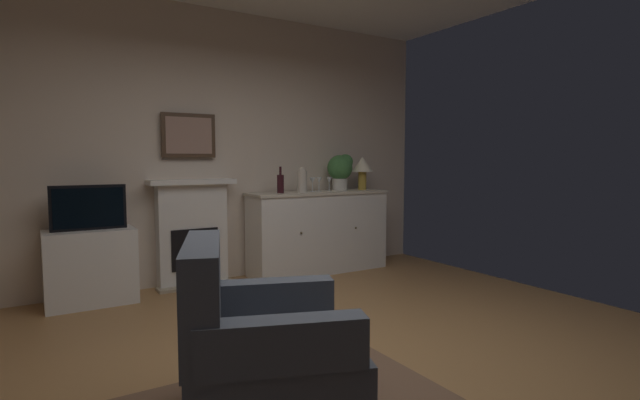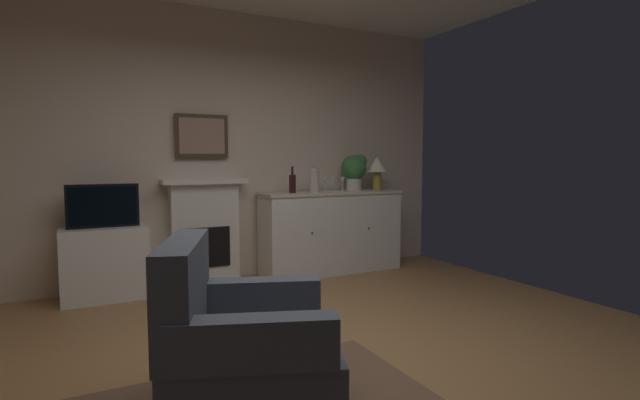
% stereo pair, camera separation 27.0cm
% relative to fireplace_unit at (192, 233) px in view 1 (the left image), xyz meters
% --- Properties ---
extents(ground_plane, '(5.36, 5.29, 0.10)m').
position_rel_fireplace_unit_xyz_m(ground_plane, '(0.28, -2.49, -0.60)').
color(ground_plane, '#9E7042').
rests_on(ground_plane, ground).
extents(wall_rear, '(5.36, 0.06, 2.88)m').
position_rel_fireplace_unit_xyz_m(wall_rear, '(0.28, 0.13, 0.89)').
color(wall_rear, beige).
rests_on(wall_rear, ground_plane).
extents(fireplace_unit, '(0.87, 0.30, 1.10)m').
position_rel_fireplace_unit_xyz_m(fireplace_unit, '(0.00, 0.00, 0.00)').
color(fireplace_unit, white).
rests_on(fireplace_unit, ground_plane).
extents(framed_picture, '(0.55, 0.04, 0.45)m').
position_rel_fireplace_unit_xyz_m(framed_picture, '(0.00, 0.05, 1.00)').
color(framed_picture, '#473323').
extents(sideboard_cabinet, '(1.67, 0.49, 0.94)m').
position_rel_fireplace_unit_xyz_m(sideboard_cabinet, '(1.42, -0.18, -0.08)').
color(sideboard_cabinet, white).
rests_on(sideboard_cabinet, ground_plane).
extents(table_lamp, '(0.26, 0.26, 0.40)m').
position_rel_fireplace_unit_xyz_m(table_lamp, '(2.05, -0.18, 0.67)').
color(table_lamp, '#B79338').
rests_on(table_lamp, sideboard_cabinet).
extents(wine_bottle, '(0.08, 0.08, 0.29)m').
position_rel_fireplace_unit_xyz_m(wine_bottle, '(0.93, -0.18, 0.49)').
color(wine_bottle, '#331419').
rests_on(wine_bottle, sideboard_cabinet).
extents(wine_glass_left, '(0.07, 0.07, 0.16)m').
position_rel_fireplace_unit_xyz_m(wine_glass_left, '(1.34, -0.18, 0.51)').
color(wine_glass_left, silver).
rests_on(wine_glass_left, sideboard_cabinet).
extents(wine_glass_center, '(0.07, 0.07, 0.16)m').
position_rel_fireplace_unit_xyz_m(wine_glass_center, '(1.45, -0.14, 0.51)').
color(wine_glass_center, silver).
rests_on(wine_glass_center, sideboard_cabinet).
extents(wine_glass_right, '(0.07, 0.07, 0.16)m').
position_rel_fireplace_unit_xyz_m(wine_glass_right, '(1.56, -0.19, 0.51)').
color(wine_glass_right, silver).
rests_on(wine_glass_right, sideboard_cabinet).
extents(vase_decorative, '(0.11, 0.11, 0.28)m').
position_rel_fireplace_unit_xyz_m(vase_decorative, '(1.17, -0.23, 0.53)').
color(vase_decorative, beige).
rests_on(vase_decorative, sideboard_cabinet).
extents(tv_cabinet, '(0.75, 0.42, 0.68)m').
position_rel_fireplace_unit_xyz_m(tv_cabinet, '(-0.97, -0.16, -0.21)').
color(tv_cabinet, white).
rests_on(tv_cabinet, ground_plane).
extents(tv_set, '(0.62, 0.07, 0.40)m').
position_rel_fireplace_unit_xyz_m(tv_set, '(-0.97, -0.19, 0.33)').
color(tv_set, black).
rests_on(tv_set, tv_cabinet).
extents(potted_plant_small, '(0.30, 0.30, 0.43)m').
position_rel_fireplace_unit_xyz_m(potted_plant_small, '(1.76, -0.13, 0.64)').
color(potted_plant_small, beige).
rests_on(potted_plant_small, sideboard_cabinet).
extents(armchair, '(1.02, 0.99, 0.92)m').
position_rel_fireplace_unit_xyz_m(armchair, '(-0.50, -2.78, -0.17)').
color(armchair, '#474C56').
rests_on(armchair, ground_plane).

